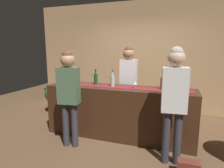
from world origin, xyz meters
TOP-DOWN VIEW (x-y plane):
  - ground_plane at (0.00, 0.00)m, footprint 10.00×10.00m
  - back_wall at (0.00, 1.90)m, footprint 6.00×0.12m
  - bar_counter at (0.00, 0.00)m, footprint 2.74×0.60m
  - counter_runner_cloth at (0.00, 0.00)m, footprint 2.60×0.28m
  - wine_bottle_clear at (-0.13, 0.01)m, footprint 0.07×0.07m
  - wine_bottle_green at (-0.50, 0.09)m, footprint 0.07×0.07m
  - wine_bottle_amber at (0.77, 0.05)m, footprint 0.07×0.07m
  - wine_glass_near_customer at (-0.80, -0.08)m, footprint 0.07×0.07m
  - wine_glass_mid_counter at (0.31, -0.06)m, footprint 0.07×0.07m
  - bartender at (0.03, 0.58)m, footprint 0.34×0.24m
  - customer_sipping at (0.98, -0.60)m, footprint 0.36×0.24m
  - customer_browsing at (-0.67, -0.63)m, footprint 0.37×0.25m
  - potted_plant_tall at (-1.96, 0.78)m, footprint 0.54×0.54m

SIDE VIEW (x-z plane):
  - ground_plane at x=0.00m, z-range 0.00..0.00m
  - potted_plant_tall at x=-1.96m, z-range 0.06..0.86m
  - bar_counter at x=0.00m, z-range 0.00..0.96m
  - counter_runner_cloth at x=0.00m, z-range 0.96..0.96m
  - customer_browsing at x=-0.67m, z-range 0.18..1.81m
  - customer_sipping at x=0.98m, z-range 0.20..1.88m
  - bartender at x=0.03m, z-range 0.21..1.92m
  - wine_glass_near_customer at x=-0.80m, z-range 0.99..1.14m
  - wine_glass_mid_counter at x=0.31m, z-range 0.99..1.14m
  - wine_bottle_clear at x=-0.13m, z-range 0.92..1.22m
  - wine_bottle_green at x=-0.50m, z-range 0.92..1.22m
  - wine_bottle_amber at x=0.77m, z-range 0.92..1.22m
  - back_wall at x=0.00m, z-range 0.00..2.90m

